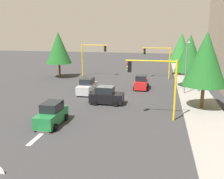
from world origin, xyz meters
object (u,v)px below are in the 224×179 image
Objects in this scene: tree_opposite_side at (59,48)px; traffic_signal_far_left at (158,56)px; car_black at (106,96)px; car_red at (141,83)px; car_silver at (87,86)px; car_green at (52,115)px; tree_roadside_mid at (190,53)px; tree_roadside_near at (206,59)px; street_lamp_curbside at (186,61)px; tree_roadside_far at (181,48)px; traffic_signal_far_right at (92,54)px; traffic_signal_near_left at (155,77)px.

traffic_signal_far_left is at bearing 96.86° from tree_opposite_side.
car_red is at bearing 157.79° from car_black.
car_silver and car_green have the same top height.
car_silver is at bearing -66.00° from tree_roadside_mid.
car_red is 0.91× the size of car_green.
tree_roadside_near is 2.16× the size of car_black.
tree_roadside_far reaches higher than street_lamp_curbside.
traffic_signal_far_right reaches higher than car_black.
tree_opposite_side reaches higher than car_green.
tree_opposite_side is at bearing -112.55° from street_lamp_curbside.
tree_roadside_near reaches higher than car_green.
tree_opposite_side is (-8.39, -20.20, 0.72)m from street_lamp_curbside.
car_red is (6.07, 14.55, -4.18)m from tree_opposite_side.
traffic_signal_far_left is 8.80m from car_red.
tree_roadside_near is at bearing 56.93° from tree_opposite_side.
traffic_signal_near_left is 0.99× the size of traffic_signal_far_right.
street_lamp_curbside is at bearing 136.06° from car_green.
car_silver is 11.23m from car_green.
traffic_signal_near_left reaches higher than car_green.
traffic_signal_near_left is 10.24m from street_lamp_curbside.
car_black is at bearing 40.07° from car_silver.
car_green is (23.09, 2.64, -3.07)m from traffic_signal_far_right.
car_black is at bearing -22.21° from car_red.
tree_roadside_near is at bearing 41.24° from car_red.
street_lamp_curbside is (-9.61, 3.52, 0.41)m from traffic_signal_near_left.
traffic_signal_far_left reaches higher than car_silver.
tree_roadside_far is (-4.00, 15.18, 0.99)m from traffic_signal_far_right.
tree_opposite_side is 1.96× the size of car_green.
traffic_signal_far_right is at bearing -150.40° from traffic_signal_near_left.
tree_roadside_near reaches higher than street_lamp_curbside.
street_lamp_curbside reaches higher than car_black.
traffic_signal_far_right is 17.36m from car_black.
traffic_signal_near_left reaches higher than traffic_signal_far_left.
traffic_signal_near_left is 0.74× the size of tree_roadside_far.
traffic_signal_near_left is at bearing 109.53° from car_green.
tree_roadside_far is (-24.00, 3.82, 1.01)m from traffic_signal_near_left.
tree_roadside_near reaches higher than traffic_signal_near_left.
traffic_signal_far_right reaches higher than car_red.
tree_roadside_mid is (10.00, 0.50, -0.07)m from tree_roadside_far.
tree_opposite_side reaches higher than tree_roadside_mid.
car_red is (8.07, 9.23, -3.07)m from traffic_signal_far_right.
car_red is (-11.93, -2.13, -3.05)m from traffic_signal_near_left.
street_lamp_curbside is 0.94× the size of tree_roadside_mid.
traffic_signal_far_left is 5.70m from tree_roadside_far.
tree_opposite_side is 25.66m from tree_roadside_near.
traffic_signal_near_left reaches higher than car_red.
traffic_signal_near_left is 24.57m from tree_opposite_side.
street_lamp_curbside reaches higher than traffic_signal_far_right.
traffic_signal_far_right reaches higher than car_silver.
tree_roadside_far is 1.01× the size of tree_roadside_mid.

